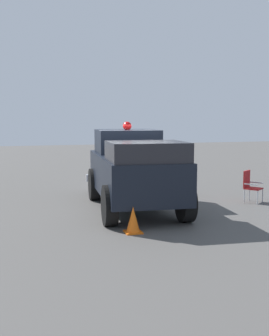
# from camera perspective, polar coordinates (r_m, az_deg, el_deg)

# --- Properties ---
(ground_plane) EXTENTS (60.00, 60.00, 0.00)m
(ground_plane) POSITION_cam_1_polar(r_m,az_deg,el_deg) (13.10, -1.12, -5.19)
(ground_plane) COLOR #514F4C
(vintage_fire_truck) EXTENTS (6.12, 2.77, 2.59)m
(vintage_fire_truck) POSITION_cam_1_polar(r_m,az_deg,el_deg) (12.75, -0.21, -0.07)
(vintage_fire_truck) COLOR black
(vintage_fire_truck) RESTS_ON ground
(lawn_chair_spare) EXTENTS (0.69, 0.69, 1.02)m
(lawn_chair_spare) POSITION_cam_1_polar(r_m,az_deg,el_deg) (14.18, 15.22, -2.08)
(lawn_chair_spare) COLOR #B7BABF
(lawn_chair_spare) RESTS_ON ground
(traffic_cone) EXTENTS (0.40, 0.40, 0.64)m
(traffic_cone) POSITION_cam_1_polar(r_m,az_deg,el_deg) (10.12, -0.19, -6.99)
(traffic_cone) COLOR orange
(traffic_cone) RESTS_ON ground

